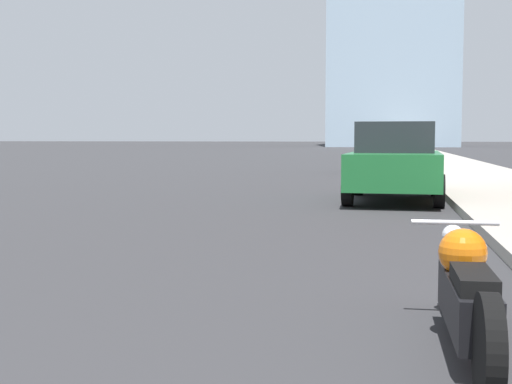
% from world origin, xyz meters
% --- Properties ---
extents(sidewalk, '(3.40, 240.00, 0.15)m').
position_xyz_m(sidewalk, '(6.11, 40.00, 0.07)').
color(sidewalk, '#9E998E').
rests_on(sidewalk, ground_plane).
extents(motorcycle, '(0.62, 2.34, 0.74)m').
position_xyz_m(motorcycle, '(3.64, 4.93, 0.36)').
color(motorcycle, black).
rests_on(motorcycle, ground_plane).
extents(parked_car_green, '(2.06, 4.35, 1.63)m').
position_xyz_m(parked_car_green, '(3.37, 15.43, 0.82)').
color(parked_car_green, '#1E6B33').
rests_on(parked_car_green, ground_plane).
extents(parked_car_silver, '(1.93, 4.14, 1.80)m').
position_xyz_m(parked_car_silver, '(3.12, 27.56, 0.90)').
color(parked_car_silver, '#BCBCC1').
rests_on(parked_car_silver, ground_plane).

